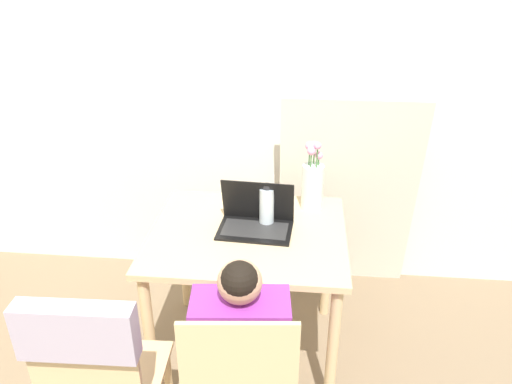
{
  "coord_description": "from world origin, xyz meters",
  "views": [
    {
      "loc": [
        0.41,
        -0.53,
        1.94
      ],
      "look_at": [
        0.21,
        1.5,
        0.91
      ],
      "focal_mm": 35.0,
      "sensor_mm": 36.0,
      "label": 1
    }
  ],
  "objects_px": {
    "laptop": "(256,218)",
    "water_bottle": "(267,206)",
    "flower_vase": "(312,183)",
    "chair_spare": "(93,364)",
    "person_seated": "(241,342)"
  },
  "relations": [
    {
      "from": "water_bottle",
      "to": "flower_vase",
      "type": "bearing_deg",
      "value": 41.1
    },
    {
      "from": "person_seated",
      "to": "flower_vase",
      "type": "height_order",
      "value": "flower_vase"
    },
    {
      "from": "laptop",
      "to": "chair_spare",
      "type": "bearing_deg",
      "value": -118.35
    },
    {
      "from": "laptop",
      "to": "water_bottle",
      "type": "distance_m",
      "value": 0.08
    },
    {
      "from": "chair_spare",
      "to": "laptop",
      "type": "relative_size",
      "value": 2.61
    },
    {
      "from": "flower_vase",
      "to": "water_bottle",
      "type": "xyz_separation_m",
      "value": [
        -0.21,
        -0.19,
        -0.04
      ]
    },
    {
      "from": "flower_vase",
      "to": "water_bottle",
      "type": "relative_size",
      "value": 1.73
    },
    {
      "from": "person_seated",
      "to": "water_bottle",
      "type": "bearing_deg",
      "value": -98.68
    },
    {
      "from": "person_seated",
      "to": "flower_vase",
      "type": "relative_size",
      "value": 2.79
    },
    {
      "from": "person_seated",
      "to": "laptop",
      "type": "relative_size",
      "value": 2.84
    },
    {
      "from": "laptop",
      "to": "water_bottle",
      "type": "bearing_deg",
      "value": 43.47
    },
    {
      "from": "laptop",
      "to": "flower_vase",
      "type": "xyz_separation_m",
      "value": [
        0.26,
        0.22,
        0.09
      ]
    },
    {
      "from": "chair_spare",
      "to": "water_bottle",
      "type": "bearing_deg",
      "value": -124.89
    },
    {
      "from": "laptop",
      "to": "person_seated",
      "type": "bearing_deg",
      "value": -85.8
    },
    {
      "from": "person_seated",
      "to": "laptop",
      "type": "height_order",
      "value": "person_seated"
    }
  ]
}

